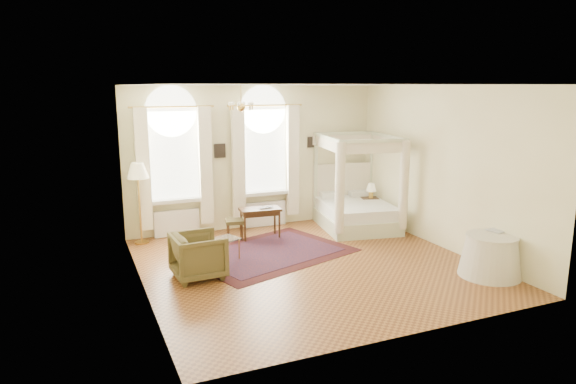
# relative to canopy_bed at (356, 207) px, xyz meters

# --- Properties ---
(ground) EXTENTS (6.00, 6.00, 0.00)m
(ground) POSITION_rel_canopy_bed_xyz_m (-2.12, -1.91, -0.50)
(ground) COLOR brown
(ground) RESTS_ON ground
(room_walls) EXTENTS (6.00, 6.00, 6.00)m
(room_walls) POSITION_rel_canopy_bed_xyz_m (-2.12, -1.91, 1.48)
(room_walls) COLOR #FFF7C2
(room_walls) RESTS_ON ground
(window_left) EXTENTS (1.62, 0.27, 3.29)m
(window_left) POSITION_rel_canopy_bed_xyz_m (-4.02, 0.96, 0.99)
(window_left) COLOR silver
(window_left) RESTS_ON room_walls
(window_right) EXTENTS (1.62, 0.27, 3.29)m
(window_right) POSITION_rel_canopy_bed_xyz_m (-1.92, 0.96, 0.99)
(window_right) COLOR silver
(window_right) RESTS_ON room_walls
(chandelier) EXTENTS (0.51, 0.45, 0.50)m
(chandelier) POSITION_rel_canopy_bed_xyz_m (-3.02, -0.71, 2.41)
(chandelier) COLOR #B38B3B
(chandelier) RESTS_ON room_walls
(wall_pictures) EXTENTS (2.54, 0.03, 0.39)m
(wall_pictures) POSITION_rel_canopy_bed_xyz_m (-2.03, 1.06, 1.40)
(wall_pictures) COLOR black
(wall_pictures) RESTS_ON room_walls
(canopy_bed) EXTENTS (1.95, 2.26, 2.18)m
(canopy_bed) POSITION_rel_canopy_bed_xyz_m (0.00, 0.00, 0.00)
(canopy_bed) COLOR beige
(canopy_bed) RESTS_ON ground
(nightstand) EXTENTS (0.51, 0.48, 0.60)m
(nightstand) POSITION_rel_canopy_bed_xyz_m (0.58, 0.37, -0.20)
(nightstand) COLOR #3B2510
(nightstand) RESTS_ON ground
(nightstand_lamp) EXTENTS (0.25, 0.25, 0.36)m
(nightstand_lamp) POSITION_rel_canopy_bed_xyz_m (0.61, 0.35, 0.34)
(nightstand_lamp) COLOR #B38B3B
(nightstand_lamp) RESTS_ON nightstand
(writing_desk) EXTENTS (0.92, 0.53, 0.66)m
(writing_desk) POSITION_rel_canopy_bed_xyz_m (-2.35, 0.14, 0.07)
(writing_desk) COLOR #3B2510
(writing_desk) RESTS_ON ground
(laptop) EXTENTS (0.35, 0.25, 0.03)m
(laptop) POSITION_rel_canopy_bed_xyz_m (-2.22, 0.15, 0.18)
(laptop) COLOR black
(laptop) RESTS_ON writing_desk
(stool) EXTENTS (0.46, 0.46, 0.44)m
(stool) POSITION_rel_canopy_bed_xyz_m (-2.91, 0.23, -0.13)
(stool) COLOR #41371C
(stool) RESTS_ON ground
(armchair) EXTENTS (0.91, 0.89, 0.79)m
(armchair) POSITION_rel_canopy_bed_xyz_m (-4.16, -1.71, -0.10)
(armchair) COLOR #4B4120
(armchair) RESTS_ON ground
(coffee_table) EXTENTS (0.73, 0.62, 0.42)m
(coffee_table) POSITION_rel_canopy_bed_xyz_m (-3.53, -1.00, -0.12)
(coffee_table) COLOR silver
(coffee_table) RESTS_ON ground
(floor_lamp) EXTENTS (0.44, 0.44, 1.73)m
(floor_lamp) POSITION_rel_canopy_bed_xyz_m (-4.82, 0.75, 0.98)
(floor_lamp) COLOR #B38B3B
(floor_lamp) RESTS_ON ground
(oriental_rug) EXTENTS (3.68, 3.12, 0.01)m
(oriental_rug) POSITION_rel_canopy_bed_xyz_m (-2.58, -0.95, -0.49)
(oriental_rug) COLOR #3C100E
(oriental_rug) RESTS_ON ground
(side_table) EXTENTS (1.08, 1.08, 0.73)m
(side_table) POSITION_rel_canopy_bed_xyz_m (0.57, -3.63, -0.13)
(side_table) COLOR #EDE7CE
(side_table) RESTS_ON ground
(book) EXTENTS (0.25, 0.31, 0.03)m
(book) POSITION_rel_canopy_bed_xyz_m (0.70, -3.49, 0.25)
(book) COLOR black
(book) RESTS_ON side_table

